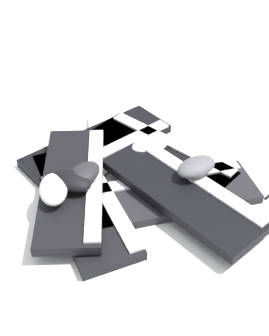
{
  "coord_description": "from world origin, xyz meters",
  "views": [
    {
      "loc": [
        -0.86,
        -0.59,
        0.82
      ],
      "look_at": [
        -0.05,
        -0.08,
        0.03
      ],
      "focal_mm": 50.0,
      "sensor_mm": 36.0,
      "label": 1
    }
  ],
  "objects_px": {
    "keyboard_5": "(182,192)",
    "mouse_0": "(150,145)",
    "mouse_1": "(53,189)",
    "mouse_4": "(196,167)",
    "keyboard_4": "(74,184)",
    "mouse_2": "(82,175)",
    "mouse_3": "(71,180)",
    "keyboard_3": "(170,195)",
    "keyboard_0": "(159,155)",
    "keyboard_1": "(98,145)",
    "keyboard_2": "(85,202)"
  },
  "relations": [
    {
      "from": "keyboard_5",
      "to": "mouse_0",
      "type": "height_order",
      "value": "mouse_0"
    },
    {
      "from": "mouse_1",
      "to": "mouse_4",
      "type": "distance_m",
      "value": 0.36
    },
    {
      "from": "keyboard_4",
      "to": "mouse_0",
      "type": "relative_size",
      "value": 4.06
    },
    {
      "from": "mouse_2",
      "to": "mouse_4",
      "type": "height_order",
      "value": "same"
    },
    {
      "from": "mouse_2",
      "to": "mouse_3",
      "type": "distance_m",
      "value": 0.03
    },
    {
      "from": "keyboard_3",
      "to": "keyboard_5",
      "type": "relative_size",
      "value": 0.92
    },
    {
      "from": "keyboard_0",
      "to": "keyboard_5",
      "type": "bearing_deg",
      "value": -133.31
    },
    {
      "from": "keyboard_1",
      "to": "keyboard_0",
      "type": "bearing_deg",
      "value": -72.11
    },
    {
      "from": "keyboard_2",
      "to": "mouse_4",
      "type": "height_order",
      "value": "mouse_4"
    },
    {
      "from": "mouse_0",
      "to": "mouse_1",
      "type": "bearing_deg",
      "value": -164.44
    },
    {
      "from": "keyboard_5",
      "to": "keyboard_0",
      "type": "bearing_deg",
      "value": 46.69
    },
    {
      "from": "keyboard_0",
      "to": "mouse_0",
      "type": "bearing_deg",
      "value": 128.68
    },
    {
      "from": "keyboard_0",
      "to": "mouse_3",
      "type": "relative_size",
      "value": 4.16
    },
    {
      "from": "keyboard_4",
      "to": "keyboard_5",
      "type": "relative_size",
      "value": 0.96
    },
    {
      "from": "keyboard_3",
      "to": "keyboard_4",
      "type": "height_order",
      "value": "keyboard_4"
    },
    {
      "from": "keyboard_4",
      "to": "mouse_2",
      "type": "distance_m",
      "value": 0.04
    },
    {
      "from": "mouse_2",
      "to": "keyboard_4",
      "type": "bearing_deg",
      "value": -75.56
    },
    {
      "from": "mouse_3",
      "to": "keyboard_5",
      "type": "bearing_deg",
      "value": 29.29
    },
    {
      "from": "mouse_3",
      "to": "keyboard_3",
      "type": "bearing_deg",
      "value": 34.22
    },
    {
      "from": "keyboard_2",
      "to": "mouse_1",
      "type": "distance_m",
      "value": 0.1
    },
    {
      "from": "keyboard_1",
      "to": "keyboard_3",
      "type": "height_order",
      "value": "same"
    },
    {
      "from": "keyboard_4",
      "to": "mouse_2",
      "type": "height_order",
      "value": "mouse_2"
    },
    {
      "from": "keyboard_1",
      "to": "mouse_2",
      "type": "relative_size",
      "value": 4.23
    },
    {
      "from": "mouse_2",
      "to": "keyboard_3",
      "type": "bearing_deg",
      "value": 122.66
    },
    {
      "from": "mouse_0",
      "to": "mouse_2",
      "type": "bearing_deg",
      "value": -163.08
    },
    {
      "from": "keyboard_2",
      "to": "mouse_3",
      "type": "relative_size",
      "value": 4.07
    },
    {
      "from": "keyboard_4",
      "to": "mouse_4",
      "type": "bearing_deg",
      "value": -53.07
    },
    {
      "from": "keyboard_1",
      "to": "mouse_4",
      "type": "relative_size",
      "value": 4.23
    },
    {
      "from": "keyboard_2",
      "to": "keyboard_4",
      "type": "height_order",
      "value": "keyboard_4"
    },
    {
      "from": "keyboard_5",
      "to": "mouse_3",
      "type": "relative_size",
      "value": 4.22
    },
    {
      "from": "keyboard_2",
      "to": "mouse_3",
      "type": "bearing_deg",
      "value": 111.91
    },
    {
      "from": "mouse_4",
      "to": "keyboard_5",
      "type": "bearing_deg",
      "value": 20.26
    },
    {
      "from": "keyboard_2",
      "to": "mouse_3",
      "type": "xyz_separation_m",
      "value": [
        -0.01,
        0.03,
        0.07
      ]
    },
    {
      "from": "mouse_3",
      "to": "mouse_4",
      "type": "bearing_deg",
      "value": 39.27
    },
    {
      "from": "keyboard_0",
      "to": "keyboard_2",
      "type": "xyz_separation_m",
      "value": [
        -0.26,
        0.06,
        0.0
      ]
    },
    {
      "from": "keyboard_1",
      "to": "mouse_2",
      "type": "distance_m",
      "value": 0.22
    },
    {
      "from": "keyboard_2",
      "to": "mouse_1",
      "type": "relative_size",
      "value": 4.07
    },
    {
      "from": "keyboard_5",
      "to": "mouse_0",
      "type": "bearing_deg",
      "value": 54.56
    },
    {
      "from": "keyboard_2",
      "to": "mouse_2",
      "type": "bearing_deg",
      "value": 39.68
    },
    {
      "from": "mouse_2",
      "to": "mouse_3",
      "type": "xyz_separation_m",
      "value": [
        -0.03,
        0.01,
        0.0
      ]
    },
    {
      "from": "keyboard_2",
      "to": "keyboard_5",
      "type": "bearing_deg",
      "value": -56.98
    },
    {
      "from": "keyboard_2",
      "to": "keyboard_3",
      "type": "xyz_separation_m",
      "value": [
        0.14,
        -0.17,
        0.0
      ]
    },
    {
      "from": "keyboard_5",
      "to": "keyboard_4",
      "type": "bearing_deg",
      "value": 116.17
    },
    {
      "from": "keyboard_1",
      "to": "mouse_4",
      "type": "bearing_deg",
      "value": -92.18
    },
    {
      "from": "keyboard_3",
      "to": "mouse_0",
      "type": "relative_size",
      "value": 3.88
    },
    {
      "from": "mouse_1",
      "to": "mouse_3",
      "type": "distance_m",
      "value": 0.05
    },
    {
      "from": "keyboard_2",
      "to": "keyboard_5",
      "type": "xyz_separation_m",
      "value": [
        0.13,
        -0.2,
        0.03
      ]
    },
    {
      "from": "keyboard_5",
      "to": "mouse_1",
      "type": "height_order",
      "value": "mouse_1"
    },
    {
      "from": "keyboard_2",
      "to": "mouse_4",
      "type": "distance_m",
      "value": 0.29
    },
    {
      "from": "keyboard_2",
      "to": "keyboard_0",
      "type": "bearing_deg",
      "value": -13.25
    }
  ]
}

